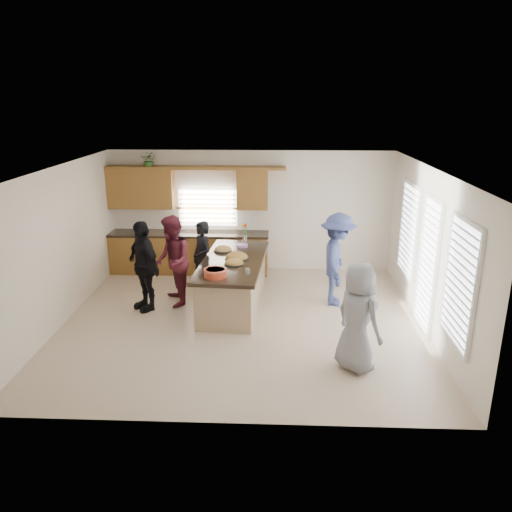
{
  "coord_description": "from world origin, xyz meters",
  "views": [
    {
      "loc": [
        0.6,
        -8.35,
        3.95
      ],
      "look_at": [
        0.23,
        0.37,
        1.15
      ],
      "focal_mm": 35.0,
      "sensor_mm": 36.0,
      "label": 1
    }
  ],
  "objects_px": {
    "woman_left_front": "(143,266)",
    "woman_right_front": "(358,317)",
    "salad_bowl": "(215,272)",
    "woman_left_back": "(202,259)",
    "woman_left_mid": "(172,261)",
    "woman_right_back": "(337,260)",
    "island": "(233,284)"
  },
  "relations": [
    {
      "from": "woman_left_mid",
      "to": "woman_left_front",
      "type": "distance_m",
      "value": 0.56
    },
    {
      "from": "salad_bowl",
      "to": "woman_left_back",
      "type": "height_order",
      "value": "woman_left_back"
    },
    {
      "from": "woman_left_front",
      "to": "woman_right_back",
      "type": "xyz_separation_m",
      "value": [
        3.71,
        0.41,
        0.04
      ]
    },
    {
      "from": "woman_left_mid",
      "to": "woman_left_front",
      "type": "relative_size",
      "value": 1.02
    },
    {
      "from": "salad_bowl",
      "to": "woman_right_back",
      "type": "height_order",
      "value": "woman_right_back"
    },
    {
      "from": "woman_left_mid",
      "to": "woman_right_back",
      "type": "relative_size",
      "value": 0.97
    },
    {
      "from": "woman_left_back",
      "to": "woman_left_mid",
      "type": "height_order",
      "value": "woman_left_mid"
    },
    {
      "from": "island",
      "to": "woman_left_front",
      "type": "distance_m",
      "value": 1.76
    },
    {
      "from": "island",
      "to": "woman_left_back",
      "type": "xyz_separation_m",
      "value": [
        -0.68,
        0.52,
        0.33
      ]
    },
    {
      "from": "woman_right_back",
      "to": "woman_right_front",
      "type": "bearing_deg",
      "value": -171.64
    },
    {
      "from": "salad_bowl",
      "to": "woman_right_front",
      "type": "height_order",
      "value": "woman_right_front"
    },
    {
      "from": "salad_bowl",
      "to": "woman_left_mid",
      "type": "bearing_deg",
      "value": 134.6
    },
    {
      "from": "woman_left_mid",
      "to": "woman_right_front",
      "type": "relative_size",
      "value": 1.07
    },
    {
      "from": "salad_bowl",
      "to": "woman_left_mid",
      "type": "height_order",
      "value": "woman_left_mid"
    },
    {
      "from": "woman_left_back",
      "to": "woman_left_mid",
      "type": "distance_m",
      "value": 0.73
    },
    {
      "from": "salad_bowl",
      "to": "island",
      "type": "bearing_deg",
      "value": 76.94
    },
    {
      "from": "woman_left_mid",
      "to": "island",
      "type": "bearing_deg",
      "value": 71.63
    },
    {
      "from": "salad_bowl",
      "to": "woman_left_back",
      "type": "bearing_deg",
      "value": 107.0
    },
    {
      "from": "island",
      "to": "woman_left_back",
      "type": "relative_size",
      "value": 1.76
    },
    {
      "from": "woman_left_mid",
      "to": "salad_bowl",
      "type": "bearing_deg",
      "value": 26.41
    },
    {
      "from": "woman_right_back",
      "to": "salad_bowl",
      "type": "bearing_deg",
      "value": 124.78
    },
    {
      "from": "woman_left_back",
      "to": "woman_right_back",
      "type": "distance_m",
      "value": 2.72
    },
    {
      "from": "island",
      "to": "salad_bowl",
      "type": "distance_m",
      "value": 1.15
    },
    {
      "from": "woman_left_front",
      "to": "woman_right_front",
      "type": "relative_size",
      "value": 1.05
    },
    {
      "from": "woman_left_front",
      "to": "woman_right_back",
      "type": "relative_size",
      "value": 0.96
    },
    {
      "from": "woman_right_front",
      "to": "salad_bowl",
      "type": "bearing_deg",
      "value": 23.38
    },
    {
      "from": "woman_left_back",
      "to": "woman_right_back",
      "type": "xyz_separation_m",
      "value": [
        2.7,
        -0.34,
        0.13
      ]
    },
    {
      "from": "woman_left_front",
      "to": "woman_right_front",
      "type": "distance_m",
      "value": 4.28
    },
    {
      "from": "woman_left_back",
      "to": "woman_left_mid",
      "type": "bearing_deg",
      "value": -79.6
    },
    {
      "from": "island",
      "to": "woman_right_back",
      "type": "xyz_separation_m",
      "value": [
        2.02,
        0.17,
        0.47
      ]
    },
    {
      "from": "salad_bowl",
      "to": "woman_left_front",
      "type": "relative_size",
      "value": 0.23
    },
    {
      "from": "woman_left_front",
      "to": "salad_bowl",
      "type": "bearing_deg",
      "value": 20.6
    }
  ]
}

